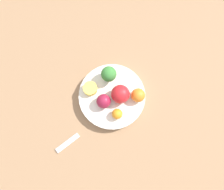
{
  "coord_description": "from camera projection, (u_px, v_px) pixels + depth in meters",
  "views": [
    {
      "loc": [
        0.15,
        -0.04,
        0.76
      ],
      "look_at": [
        0.0,
        0.0,
        0.06
      ],
      "focal_mm": 35.0,
      "sensor_mm": 36.0,
      "label": 1
    }
  ],
  "objects": [
    {
      "name": "apple_green",
      "position": [
        120.0,
        94.0,
        0.7
      ],
      "size": [
        0.06,
        0.06,
        0.06
      ],
      "color": "red",
      "rests_on": "bowl"
    },
    {
      "name": "orange_front",
      "position": [
        116.0,
        114.0,
        0.7
      ],
      "size": [
        0.03,
        0.03,
        0.03
      ],
      "color": "orange",
      "rests_on": "bowl"
    },
    {
      "name": "orange_back",
      "position": [
        138.0,
        95.0,
        0.71
      ],
      "size": [
        0.05,
        0.05,
        0.05
      ],
      "color": "orange",
      "rests_on": "bowl"
    },
    {
      "name": "table_surface",
      "position": [
        112.0,
        98.0,
        0.77
      ],
      "size": [
        1.2,
        1.2,
        0.02
      ],
      "color": "#936D4C",
      "rests_on": "ground_plane"
    },
    {
      "name": "broccoli",
      "position": [
        109.0,
        74.0,
        0.71
      ],
      "size": [
        0.05,
        0.05,
        0.06
      ],
      "color": "#99C17A",
      "rests_on": "bowl"
    },
    {
      "name": "ground_plane",
      "position": [
        112.0,
        99.0,
        0.78
      ],
      "size": [
        6.0,
        6.0,
        0.0
      ],
      "primitive_type": "plane",
      "color": "gray"
    },
    {
      "name": "small_cup",
      "position": [
        90.0,
        89.0,
        0.72
      ],
      "size": [
        0.05,
        0.05,
        0.02
      ],
      "color": "#F4CC4C",
      "rests_on": "bowl"
    },
    {
      "name": "spoon",
      "position": [
        68.0,
        143.0,
        0.72
      ],
      "size": [
        0.05,
        0.09,
        0.01
      ],
      "color": "silver",
      "rests_on": "table_surface"
    },
    {
      "name": "apple_red",
      "position": [
        104.0,
        101.0,
        0.7
      ],
      "size": [
        0.05,
        0.05,
        0.05
      ],
      "color": "maroon",
      "rests_on": "bowl"
    },
    {
      "name": "bowl",
      "position": [
        112.0,
        97.0,
        0.75
      ],
      "size": [
        0.22,
        0.22,
        0.03
      ],
      "color": "silver",
      "rests_on": "table_surface"
    }
  ]
}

